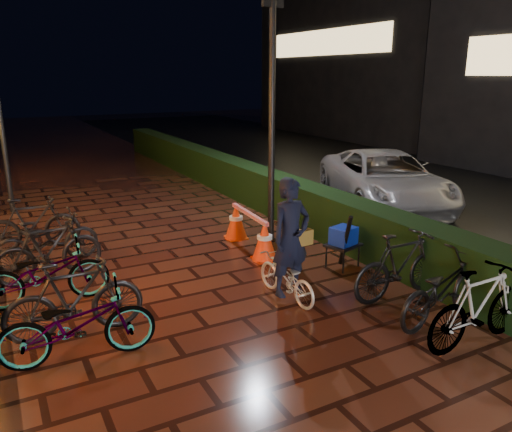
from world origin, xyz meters
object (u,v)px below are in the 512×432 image
cyclist (289,256)px  van (385,179)px  traffic_barrier (249,230)px  cart_assembly (344,238)px

cyclist → van: bearing=35.0°
cyclist → traffic_barrier: 2.51m
van → cart_assembly: (-3.71, -3.03, -0.16)m
van → traffic_barrier: bearing=-143.6°
van → cyclist: size_ratio=2.65×
cyclist → traffic_barrier: (0.58, 2.41, -0.35)m
cart_assembly → cyclist: bearing=-156.8°
traffic_barrier → cart_assembly: bearing=-59.7°
cyclist → traffic_barrier: bearing=76.4°
van → traffic_barrier: 4.91m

